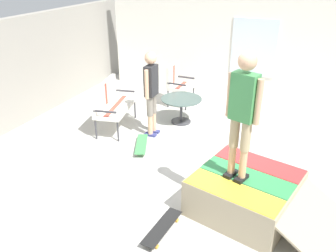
{
  "coord_description": "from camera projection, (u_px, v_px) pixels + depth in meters",
  "views": [
    {
      "loc": [
        -4.98,
        -1.8,
        3.32
      ],
      "look_at": [
        0.01,
        0.33,
        0.7
      ],
      "focal_mm": 37.05,
      "sensor_mm": 36.0,
      "label": 1
    }
  ],
  "objects": [
    {
      "name": "skate_ramp",
      "position": [
        247.0,
        194.0,
        4.96
      ],
      "size": [
        1.74,
        2.34,
        0.58
      ],
      "color": "tan",
      "rests_on": "ground_plane"
    },
    {
      "name": "patio_bench",
      "position": [
        110.0,
        101.0,
        7.31
      ],
      "size": [
        1.33,
        0.78,
        1.02
      ],
      "color": "#38383D",
      "rests_on": "ground_plane"
    },
    {
      "name": "house_facade",
      "position": [
        220.0,
        45.0,
        8.95
      ],
      "size": [
        0.23,
        6.0,
        2.65
      ],
      "color": "white",
      "rests_on": "ground_plane"
    },
    {
      "name": "back_wall_cinderblock",
      "position": [
        4.0,
        77.0,
        7.13
      ],
      "size": [
        9.0,
        0.2,
        2.26
      ],
      "color": "gray",
      "rests_on": "ground_plane"
    },
    {
      "name": "person_watching",
      "position": [
        151.0,
        88.0,
        6.85
      ],
      "size": [
        0.48,
        0.24,
        1.74
      ],
      "color": "navy",
      "rests_on": "ground_plane"
    },
    {
      "name": "patio_chair_near_house",
      "position": [
        177.0,
        81.0,
        8.52
      ],
      "size": [
        0.62,
        0.55,
        1.02
      ],
      "color": "#38383D",
      "rests_on": "ground_plane"
    },
    {
      "name": "skateboard_spare",
      "position": [
        162.0,
        227.0,
        4.63
      ],
      "size": [
        0.82,
        0.28,
        0.1
      ],
      "color": "black",
      "rests_on": "ground_plane"
    },
    {
      "name": "ground_plane",
      "position": [
        185.0,
        167.0,
        6.22
      ],
      "size": [
        12.0,
        12.0,
        0.1
      ],
      "primitive_type": "cube",
      "color": "beige"
    },
    {
      "name": "patio_table",
      "position": [
        181.0,
        105.0,
        7.65
      ],
      "size": [
        0.9,
        0.9,
        0.57
      ],
      "color": "#38383D",
      "rests_on": "ground_plane"
    },
    {
      "name": "skateboard_by_bench",
      "position": [
        141.0,
        144.0,
        6.71
      ],
      "size": [
        0.82,
        0.49,
        0.1
      ],
      "color": "#3F8C4C",
      "rests_on": "ground_plane"
    },
    {
      "name": "person_skater",
      "position": [
        243.0,
        108.0,
        4.36
      ],
      "size": [
        0.31,
        0.46,
        1.77
      ],
      "color": "black",
      "rests_on": "skate_ramp"
    }
  ]
}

